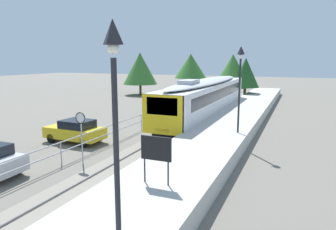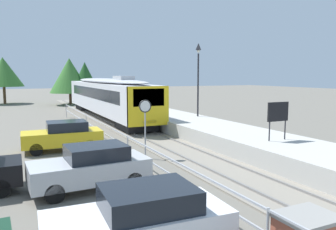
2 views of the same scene
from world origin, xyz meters
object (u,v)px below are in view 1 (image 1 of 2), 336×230
(platform_lamp_mid_platform, at_px, (240,73))
(parked_hatchback_yellow, at_px, (75,131))
(speed_limit_sign, at_px, (81,125))
(commuter_train, at_px, (206,95))
(platform_lamp_near_end, at_px, (115,102))
(platform_notice_board, at_px, (156,150))

(platform_lamp_mid_platform, bearing_deg, parked_hatchback_yellow, -162.17)
(speed_limit_sign, bearing_deg, commuter_train, 81.55)
(platform_lamp_near_end, height_order, platform_lamp_mid_platform, same)
(speed_limit_sign, distance_m, parked_hatchback_yellow, 4.95)
(commuter_train, bearing_deg, speed_limit_sign, -98.45)
(platform_lamp_near_end, distance_m, speed_limit_sign, 10.38)
(speed_limit_sign, bearing_deg, platform_lamp_mid_platform, 44.56)
(parked_hatchback_yellow, bearing_deg, platform_lamp_near_end, -47.18)
(speed_limit_sign, bearing_deg, parked_hatchback_yellow, 133.19)
(platform_lamp_mid_platform, height_order, platform_notice_board, platform_lamp_mid_platform)
(commuter_train, bearing_deg, parked_hatchback_yellow, -115.02)
(platform_lamp_near_end, relative_size, parked_hatchback_yellow, 1.32)
(platform_lamp_near_end, relative_size, platform_lamp_mid_platform, 1.00)
(commuter_train, height_order, platform_notice_board, commuter_train)
(platform_notice_board, distance_m, parked_hatchback_yellow, 10.89)
(platform_lamp_near_end, bearing_deg, commuter_train, 101.29)
(commuter_train, bearing_deg, platform_notice_board, -79.74)
(platform_notice_board, distance_m, speed_limit_sign, 6.20)
(commuter_train, distance_m, parked_hatchback_yellow, 13.18)
(commuter_train, xyz_separation_m, platform_lamp_mid_platform, (4.55, -8.63, 2.47))
(platform_notice_board, relative_size, speed_limit_sign, 0.64)
(commuter_train, height_order, platform_lamp_near_end, platform_lamp_near_end)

